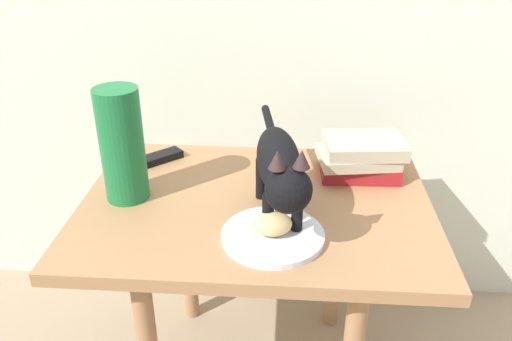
% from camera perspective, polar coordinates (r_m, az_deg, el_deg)
% --- Properties ---
extents(side_table, '(0.81, 0.59, 0.57)m').
position_cam_1_polar(side_table, '(1.24, 0.00, -6.54)').
color(side_table, '#9E724C').
rests_on(side_table, ground).
extents(plate, '(0.21, 0.21, 0.01)m').
position_cam_1_polar(plate, '(1.06, 1.90, -7.26)').
color(plate, silver).
rests_on(plate, side_table).
extents(bread_roll, '(0.09, 0.07, 0.05)m').
position_cam_1_polar(bread_roll, '(1.04, 1.84, -5.93)').
color(bread_roll, '#E0BC7A').
rests_on(bread_roll, plate).
extents(cat, '(0.13, 0.48, 0.23)m').
position_cam_1_polar(cat, '(1.06, 2.69, 0.40)').
color(cat, black).
rests_on(cat, side_table).
extents(book_stack, '(0.22, 0.17, 0.10)m').
position_cam_1_polar(book_stack, '(1.31, 11.51, 1.48)').
color(book_stack, maroon).
rests_on(book_stack, side_table).
extents(green_vase, '(0.10, 0.10, 0.27)m').
position_cam_1_polar(green_vase, '(1.19, -14.66, 2.75)').
color(green_vase, '#196B38').
rests_on(green_vase, side_table).
extents(tv_remote, '(0.14, 0.13, 0.02)m').
position_cam_1_polar(tv_remote, '(1.39, -11.14, 1.27)').
color(tv_remote, black).
rests_on(tv_remote, side_table).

